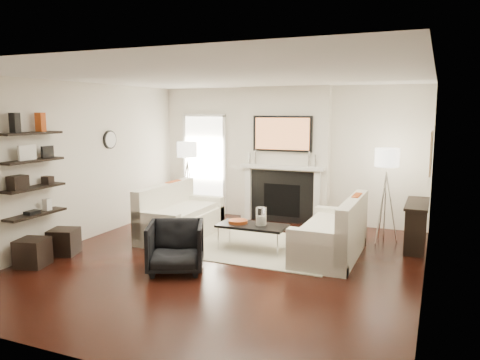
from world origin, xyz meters
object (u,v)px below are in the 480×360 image
at_px(loveseat_right_base, 330,243).
at_px(ottoman_near, 64,242).
at_px(loveseat_left_base, 182,225).
at_px(lamp_right_shade, 387,157).
at_px(coffee_table, 252,226).
at_px(armchair, 176,244).
at_px(lamp_left_shade, 187,149).

xyz_separation_m(loveseat_right_base, ottoman_near, (-3.85, -1.52, -0.01)).
bearing_deg(loveseat_left_base, lamp_right_shade, 17.74).
bearing_deg(lamp_right_shade, loveseat_right_base, -119.56).
bearing_deg(coffee_table, lamp_right_shade, 35.43).
relative_size(coffee_table, armchair, 1.43).
distance_m(lamp_left_shade, ottoman_near, 3.15).
bearing_deg(ottoman_near, coffee_table, 27.25).
height_order(loveseat_left_base, ottoman_near, loveseat_left_base).
height_order(loveseat_left_base, lamp_right_shade, lamp_right_shade).
bearing_deg(armchair, ottoman_near, 154.78).
bearing_deg(armchair, loveseat_right_base, 14.19).
bearing_deg(ottoman_near, lamp_right_shade, 30.84).
height_order(loveseat_right_base, armchair, armchair).
xyz_separation_m(loveseat_left_base, lamp_left_shade, (-0.55, 1.20, 1.24)).
height_order(armchair, ottoman_near, armchair).
bearing_deg(armchair, lamp_left_shade, 90.99).
height_order(coffee_table, ottoman_near, coffee_table).
xyz_separation_m(loveseat_left_base, coffee_table, (1.46, -0.27, 0.19)).
distance_m(coffee_table, lamp_left_shade, 2.70).
height_order(lamp_right_shade, ottoman_near, lamp_right_shade).
xyz_separation_m(coffee_table, ottoman_near, (-2.63, -1.35, -0.20)).
bearing_deg(loveseat_right_base, lamp_left_shade, 157.86).
relative_size(loveseat_left_base, lamp_left_shade, 4.50).
xyz_separation_m(lamp_left_shade, lamp_right_shade, (3.90, -0.13, 0.00)).
xyz_separation_m(loveseat_right_base, coffee_table, (-1.22, -0.16, 0.19)).
bearing_deg(lamp_left_shade, ottoman_near, -102.36).
xyz_separation_m(armchair, ottoman_near, (-2.02, -0.00, -0.19)).
relative_size(loveseat_right_base, coffee_table, 1.64).
xyz_separation_m(loveseat_left_base, lamp_right_shade, (3.35, 1.07, 1.24)).
xyz_separation_m(coffee_table, lamp_left_shade, (-2.01, 1.47, 1.05)).
distance_m(coffee_table, lamp_right_shade, 2.55).
xyz_separation_m(coffee_table, lamp_right_shade, (1.89, 1.34, 1.05)).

